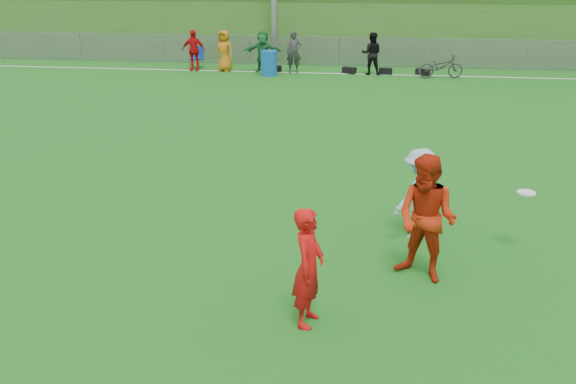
% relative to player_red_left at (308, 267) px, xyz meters
% --- Properties ---
extents(ground, '(120.00, 120.00, 0.00)m').
position_rel_player_red_left_xyz_m(ground, '(-0.82, 1.28, -0.81)').
color(ground, '#166214').
rests_on(ground, ground).
extents(sideline_far, '(60.00, 0.10, 0.01)m').
position_rel_player_red_left_xyz_m(sideline_far, '(-0.82, 19.28, -0.80)').
color(sideline_far, white).
rests_on(sideline_far, ground).
extents(fence, '(58.00, 0.06, 1.30)m').
position_rel_player_red_left_xyz_m(fence, '(-0.82, 21.28, -0.16)').
color(fence, gray).
rests_on(fence, ground).
extents(berm, '(120.00, 18.00, 3.00)m').
position_rel_player_red_left_xyz_m(berm, '(-0.82, 32.28, 0.69)').
color(berm, '#295016').
rests_on(berm, ground).
extents(spectator_row, '(8.38, 0.77, 1.69)m').
position_rel_player_red_left_xyz_m(spectator_row, '(-3.57, 19.28, 0.04)').
color(spectator_row, red).
rests_on(spectator_row, ground).
extents(gear_bags, '(6.70, 0.49, 0.26)m').
position_rel_player_red_left_xyz_m(gear_bags, '(0.06, 19.38, -0.68)').
color(gear_bags, black).
rests_on(gear_bags, ground).
extents(player_red_left, '(0.49, 0.65, 1.62)m').
position_rel_player_red_left_xyz_m(player_red_left, '(0.00, 0.00, 0.00)').
color(player_red_left, red).
rests_on(player_red_left, ground).
extents(player_red_center, '(1.17, 1.10, 1.92)m').
position_rel_player_red_left_xyz_m(player_red_center, '(1.58, 1.48, 0.15)').
color(player_red_center, red).
rests_on(player_red_center, ground).
extents(player_blue, '(1.15, 1.13, 1.59)m').
position_rel_player_red_left_xyz_m(player_blue, '(1.57, 2.97, -0.02)').
color(player_blue, '#99BFD5').
rests_on(player_blue, ground).
extents(frisbee, '(0.29, 0.29, 0.03)m').
position_rel_player_red_left_xyz_m(frisbee, '(3.22, 2.66, 0.21)').
color(frisbee, silver).
rests_on(frisbee, ground).
extents(recycling_bin, '(0.74, 0.74, 1.00)m').
position_rel_player_red_left_xyz_m(recycling_bin, '(-3.51, 18.48, -0.31)').
color(recycling_bin, '#0F56AC').
rests_on(recycling_bin, ground).
extents(camp_chair, '(0.54, 0.55, 0.92)m').
position_rel_player_red_left_xyz_m(camp_chair, '(-6.90, 19.88, -0.54)').
color(camp_chair, '#103BB5').
rests_on(camp_chair, ground).
extents(bicycle, '(1.86, 0.94, 0.93)m').
position_rel_player_red_left_xyz_m(bicycle, '(3.36, 18.78, -0.34)').
color(bicycle, '#2B2B2D').
rests_on(bicycle, ground).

